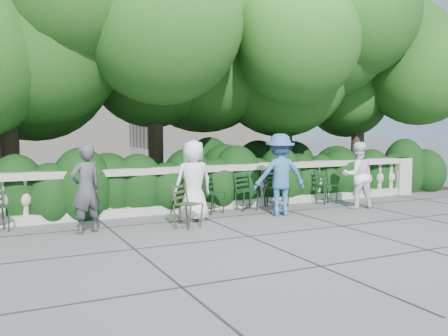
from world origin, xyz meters
name	(u,v)px	position (x,y,z in m)	size (l,w,h in m)	color
ground	(247,224)	(0.00, 0.00, 0.00)	(90.00, 90.00, 0.00)	#4E5255
balustrade	(208,188)	(0.00, 1.80, 0.49)	(12.00, 0.44, 1.00)	#9E998E
shrub_hedge	(189,202)	(0.00, 3.00, 0.00)	(15.00, 2.60, 1.70)	black
tree_canopy	(210,42)	(0.69, 3.19, 3.96)	(15.04, 6.52, 6.78)	#3F3023
chair_b	(217,214)	(-0.09, 1.15, 0.00)	(0.44, 0.48, 0.84)	black
chair_c	(250,211)	(0.72, 1.18, 0.00)	(0.44, 0.48, 0.84)	black
chair_d	(279,207)	(1.59, 1.34, 0.00)	(0.44, 0.48, 0.84)	black
chair_e	(282,207)	(1.66, 1.33, 0.00)	(0.44, 0.48, 0.84)	black
chair_f	(330,205)	(2.88, 1.11, 0.00)	(0.44, 0.48, 0.84)	black
chair_weathered	(194,229)	(-1.10, -0.01, 0.00)	(0.44, 0.48, 0.84)	black
person_businessman	(193,181)	(-0.83, 0.67, 0.80)	(0.78, 0.51, 1.60)	white
person_woman_grey	(86,189)	(-2.94, 0.51, 0.79)	(0.57, 0.38, 1.57)	#3D3D42
person_casual_man	(357,175)	(3.13, 0.49, 0.76)	(0.74, 0.57, 1.52)	white
person_older_blue	(280,175)	(1.05, 0.49, 0.86)	(1.11, 0.64, 1.72)	#2E5B8B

